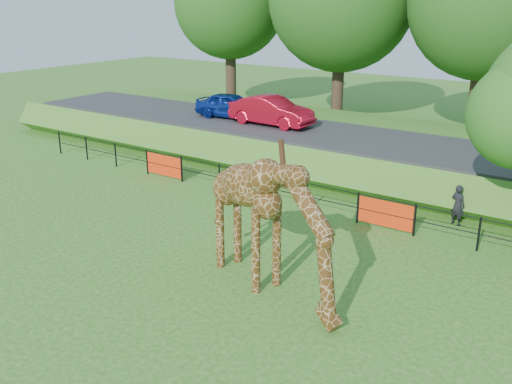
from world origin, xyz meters
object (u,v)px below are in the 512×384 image
at_px(visitor, 458,205).
at_px(giraffe, 270,225).
at_px(car_blue, 231,105).
at_px(car_red, 271,111).

bearing_deg(visitor, giraffe, 90.57).
xyz_separation_m(car_blue, car_red, (2.66, -0.28, 0.06)).
xyz_separation_m(giraffe, car_blue, (-10.30, 11.96, 0.20)).
relative_size(giraffe, car_blue, 1.39).
bearing_deg(visitor, car_blue, 1.12).
distance_m(giraffe, visitor, 8.02).
bearing_deg(car_red, visitor, -110.78).
relative_size(giraffe, visitor, 3.68).
distance_m(car_blue, visitor, 13.78).
bearing_deg(car_blue, giraffe, -146.63).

